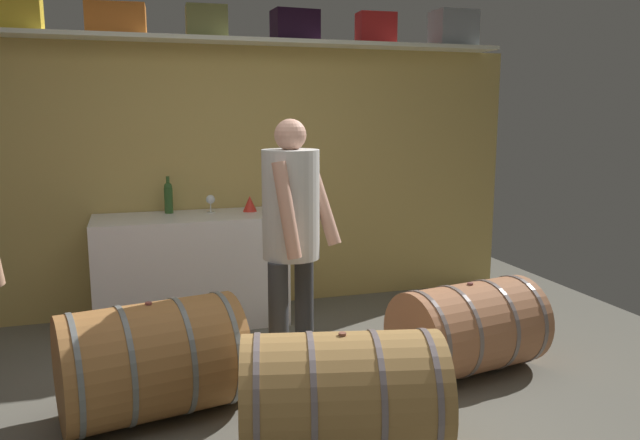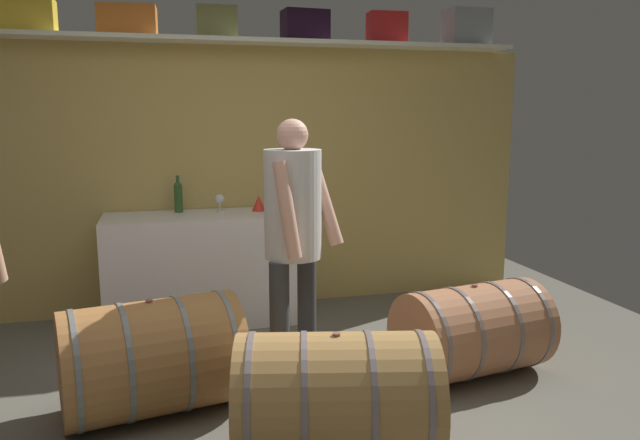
{
  "view_description": "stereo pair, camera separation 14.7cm",
  "coord_description": "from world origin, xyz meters",
  "px_view_note": "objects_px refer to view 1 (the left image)",
  "views": [
    {
      "loc": [
        -0.62,
        -2.75,
        1.61
      ],
      "look_at": [
        0.35,
        0.39,
        1.04
      ],
      "focal_mm": 34.55,
      "sensor_mm": 36.0,
      "label": 1
    },
    {
      "loc": [
        -0.48,
        -2.79,
        1.61
      ],
      "look_at": [
        0.35,
        0.39,
        1.04
      ],
      "focal_mm": 34.55,
      "sensor_mm": 36.0,
      "label": 2
    }
  ],
  "objects_px": {
    "toolcase_orange": "(116,19)",
    "toolcase_olive": "(206,22)",
    "toolcase_grey": "(453,29)",
    "wine_bottle_green": "(168,197)",
    "wine_barrel_flank": "(342,396)",
    "red_funnel": "(250,204)",
    "wine_barrel_far": "(468,328)",
    "visitor_tasting": "(292,224)",
    "toolcase_red": "(376,28)",
    "toolcase_yellow": "(11,13)",
    "wine_barrel_near": "(151,360)",
    "work_cabinet": "(191,270)",
    "wine_glass": "(210,200)",
    "toolcase_black": "(295,26)"
  },
  "relations": [
    {
      "from": "toolcase_orange",
      "to": "toolcase_olive",
      "type": "bearing_deg",
      "value": 3.67
    },
    {
      "from": "toolcase_grey",
      "to": "wine_bottle_green",
      "type": "height_order",
      "value": "toolcase_grey"
    },
    {
      "from": "wine_bottle_green",
      "to": "wine_barrel_flank",
      "type": "distance_m",
      "value": 2.49
    },
    {
      "from": "red_funnel",
      "to": "wine_barrel_far",
      "type": "height_order",
      "value": "red_funnel"
    },
    {
      "from": "toolcase_orange",
      "to": "visitor_tasting",
      "type": "height_order",
      "value": "toolcase_orange"
    },
    {
      "from": "toolcase_orange",
      "to": "toolcase_red",
      "type": "relative_size",
      "value": 1.35
    },
    {
      "from": "toolcase_yellow",
      "to": "wine_barrel_near",
      "type": "bearing_deg",
      "value": -65.59
    },
    {
      "from": "toolcase_red",
      "to": "visitor_tasting",
      "type": "xyz_separation_m",
      "value": [
        -1.11,
        -1.47,
        -1.33
      ]
    },
    {
      "from": "work_cabinet",
      "to": "wine_glass",
      "type": "xyz_separation_m",
      "value": [
        0.18,
        0.11,
        0.52
      ]
    },
    {
      "from": "toolcase_grey",
      "to": "red_funnel",
      "type": "height_order",
      "value": "toolcase_grey"
    },
    {
      "from": "toolcase_black",
      "to": "wine_barrel_near",
      "type": "bearing_deg",
      "value": -130.5
    },
    {
      "from": "toolcase_yellow",
      "to": "wine_glass",
      "type": "xyz_separation_m",
      "value": [
        1.32,
        -0.1,
        -1.35
      ]
    },
    {
      "from": "work_cabinet",
      "to": "toolcase_grey",
      "type": "bearing_deg",
      "value": 5.22
    },
    {
      "from": "toolcase_yellow",
      "to": "toolcase_red",
      "type": "relative_size",
      "value": 1.27
    },
    {
      "from": "toolcase_orange",
      "to": "wine_barrel_far",
      "type": "height_order",
      "value": "toolcase_orange"
    },
    {
      "from": "toolcase_black",
      "to": "visitor_tasting",
      "type": "bearing_deg",
      "value": -109.68
    },
    {
      "from": "toolcase_olive",
      "to": "wine_glass",
      "type": "relative_size",
      "value": 2.19
    },
    {
      "from": "toolcase_yellow",
      "to": "red_funnel",
      "type": "height_order",
      "value": "toolcase_yellow"
    },
    {
      "from": "toolcase_olive",
      "to": "work_cabinet",
      "type": "xyz_separation_m",
      "value": [
        -0.2,
        -0.21,
        -1.87
      ]
    },
    {
      "from": "toolcase_black",
      "to": "work_cabinet",
      "type": "xyz_separation_m",
      "value": [
        -0.89,
        -0.21,
        -1.87
      ]
    },
    {
      "from": "toolcase_yellow",
      "to": "work_cabinet",
      "type": "xyz_separation_m",
      "value": [
        1.14,
        -0.21,
        -1.87
      ]
    },
    {
      "from": "toolcase_orange",
      "to": "toolcase_olive",
      "type": "relative_size",
      "value": 1.37
    },
    {
      "from": "toolcase_grey",
      "to": "wine_barrel_near",
      "type": "relative_size",
      "value": 0.34
    },
    {
      "from": "toolcase_grey",
      "to": "red_funnel",
      "type": "bearing_deg",
      "value": -175.66
    },
    {
      "from": "toolcase_orange",
      "to": "toolcase_grey",
      "type": "xyz_separation_m",
      "value": [
        2.75,
        0.0,
        0.04
      ]
    },
    {
      "from": "work_cabinet",
      "to": "visitor_tasting",
      "type": "relative_size",
      "value": 0.9
    },
    {
      "from": "toolcase_black",
      "to": "wine_barrel_far",
      "type": "height_order",
      "value": "toolcase_black"
    },
    {
      "from": "red_funnel",
      "to": "wine_barrel_far",
      "type": "bearing_deg",
      "value": -54.67
    },
    {
      "from": "toolcase_red",
      "to": "wine_barrel_flank",
      "type": "height_order",
      "value": "toolcase_red"
    },
    {
      "from": "wine_bottle_green",
      "to": "toolcase_olive",
      "type": "bearing_deg",
      "value": 6.73
    },
    {
      "from": "wine_barrel_near",
      "to": "work_cabinet",
      "type": "bearing_deg",
      "value": 65.04
    },
    {
      "from": "toolcase_orange",
      "to": "toolcase_black",
      "type": "bearing_deg",
      "value": 3.67
    },
    {
      "from": "toolcase_yellow",
      "to": "toolcase_grey",
      "type": "xyz_separation_m",
      "value": [
        3.44,
        0.0,
        0.03
      ]
    },
    {
      "from": "toolcase_red",
      "to": "work_cabinet",
      "type": "xyz_separation_m",
      "value": [
        -1.58,
        -0.21,
        -1.87
      ]
    },
    {
      "from": "wine_barrel_near",
      "to": "wine_barrel_far",
      "type": "relative_size",
      "value": 1.05
    },
    {
      "from": "toolcase_olive",
      "to": "wine_bottle_green",
      "type": "bearing_deg",
      "value": -170.63
    },
    {
      "from": "toolcase_olive",
      "to": "toolcase_red",
      "type": "xyz_separation_m",
      "value": [
        1.38,
        0.0,
        0.01
      ]
    },
    {
      "from": "toolcase_yellow",
      "to": "toolcase_grey",
      "type": "distance_m",
      "value": 3.44
    },
    {
      "from": "toolcase_olive",
      "to": "wine_barrel_far",
      "type": "xyz_separation_m",
      "value": [
        1.36,
        -1.66,
        -2.0
      ]
    },
    {
      "from": "toolcase_orange",
      "to": "toolcase_red",
      "type": "distance_m",
      "value": 2.03
    },
    {
      "from": "work_cabinet",
      "to": "wine_barrel_near",
      "type": "distance_m",
      "value": 1.51
    },
    {
      "from": "toolcase_red",
      "to": "visitor_tasting",
      "type": "bearing_deg",
      "value": -124.25
    },
    {
      "from": "toolcase_orange",
      "to": "toolcase_grey",
      "type": "height_order",
      "value": "toolcase_grey"
    },
    {
      "from": "wine_glass",
      "to": "wine_barrel_flank",
      "type": "distance_m",
      "value": 2.36
    },
    {
      "from": "work_cabinet",
      "to": "wine_bottle_green",
      "type": "xyz_separation_m",
      "value": [
        -0.14,
        0.17,
        0.55
      ]
    },
    {
      "from": "toolcase_yellow",
      "to": "wine_barrel_flank",
      "type": "height_order",
      "value": "toolcase_yellow"
    },
    {
      "from": "wine_barrel_far",
      "to": "wine_bottle_green",
      "type": "bearing_deg",
      "value": 125.93
    },
    {
      "from": "toolcase_black",
      "to": "toolcase_red",
      "type": "bearing_deg",
      "value": -3.76
    },
    {
      "from": "toolcase_red",
      "to": "wine_barrel_far",
      "type": "distance_m",
      "value": 2.61
    },
    {
      "from": "toolcase_yellow",
      "to": "work_cabinet",
      "type": "distance_m",
      "value": 2.2
    }
  ]
}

